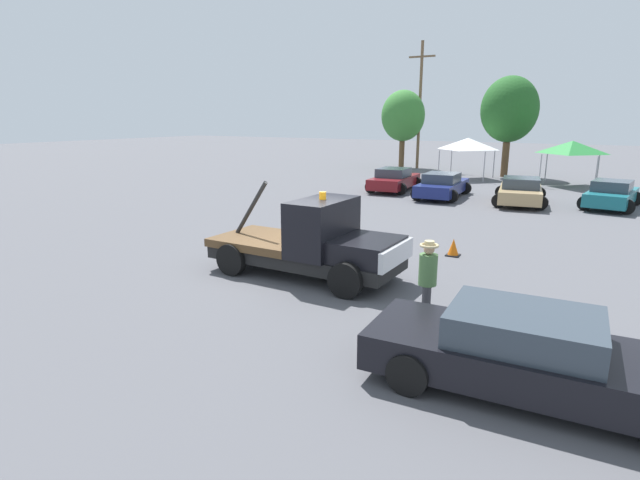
% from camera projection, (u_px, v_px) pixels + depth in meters
% --- Properties ---
extents(ground_plane, '(160.00, 160.00, 0.00)m').
position_uv_depth(ground_plane, '(304.00, 275.00, 13.75)').
color(ground_plane, '#545459').
extents(tow_truck, '(5.39, 2.34, 2.51)m').
position_uv_depth(tow_truck, '(314.00, 244.00, 13.37)').
color(tow_truck, black).
rests_on(tow_truck, ground).
extents(foreground_car, '(5.38, 2.19, 1.34)m').
position_uv_depth(foreground_car, '(536.00, 356.00, 7.67)').
color(foreground_car, black).
rests_on(foreground_car, ground).
extents(person_near_truck, '(0.39, 0.39, 1.77)m').
position_uv_depth(person_near_truck, '(428.00, 275.00, 10.34)').
color(person_near_truck, '#38383D').
rests_on(person_near_truck, ground).
extents(parked_car_maroon, '(2.68, 4.86, 1.34)m').
position_uv_depth(parked_car_maroon, '(394.00, 180.00, 29.41)').
color(parked_car_maroon, maroon).
rests_on(parked_car_maroon, ground).
extents(parked_car_navy, '(2.62, 4.96, 1.34)m').
position_uv_depth(parked_car_navy, '(442.00, 185.00, 26.88)').
color(parked_car_navy, navy).
rests_on(parked_car_navy, ground).
extents(parked_car_tan, '(2.96, 4.93, 1.34)m').
position_uv_depth(parked_car_tan, '(520.00, 191.00, 24.87)').
color(parked_car_tan, tan).
rests_on(parked_car_tan, ground).
extents(parked_car_teal, '(2.76, 4.55, 1.34)m').
position_uv_depth(parked_car_teal, '(611.00, 195.00, 23.74)').
color(parked_car_teal, '#196670').
rests_on(parked_car_teal, ground).
extents(canopy_tent_white, '(3.14, 3.14, 2.84)m').
position_uv_depth(canopy_tent_white, '(468.00, 144.00, 34.72)').
color(canopy_tent_white, '#9E9EA3').
rests_on(canopy_tent_white, ground).
extents(canopy_tent_green, '(3.12, 3.12, 2.82)m').
position_uv_depth(canopy_tent_green, '(572.00, 147.00, 30.90)').
color(canopy_tent_green, '#9E9EA3').
rests_on(canopy_tent_green, ground).
extents(tree_left, '(3.62, 3.62, 6.46)m').
position_uv_depth(tree_left, '(403.00, 116.00, 41.84)').
color(tree_left, brown).
rests_on(tree_left, ground).
extents(tree_center, '(3.97, 3.97, 7.08)m').
position_uv_depth(tree_center, '(509.00, 110.00, 35.35)').
color(tree_center, brown).
rests_on(tree_center, ground).
extents(traffic_cone, '(0.40, 0.40, 0.55)m').
position_uv_depth(traffic_cone, '(453.00, 248.00, 15.59)').
color(traffic_cone, black).
rests_on(traffic_cone, ground).
extents(utility_pole, '(2.20, 0.24, 10.26)m').
position_uv_depth(utility_pole, '(420.00, 103.00, 41.33)').
color(utility_pole, brown).
rests_on(utility_pole, ground).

